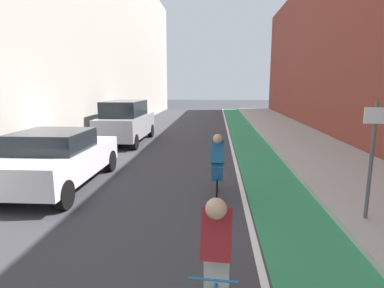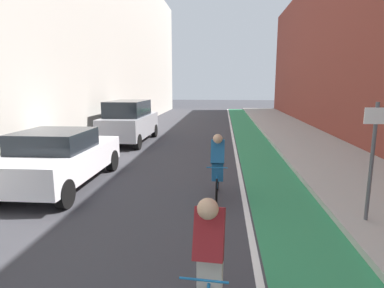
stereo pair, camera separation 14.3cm
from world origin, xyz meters
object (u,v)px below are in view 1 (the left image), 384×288
object	(u,v)px
cyclist_mid	(217,163)
cyclist_lead	(217,260)
parked_sedan_white	(57,158)
street_sign_post	(372,150)
parked_suv_silver	(126,121)

from	to	relation	value
cyclist_mid	cyclist_lead	bearing A→B (deg)	-90.24
cyclist_lead	cyclist_mid	xyz separation A→B (m)	(0.02, 4.27, 0.04)
parked_sedan_white	street_sign_post	distance (m)	7.42
parked_suv_silver	street_sign_post	world-z (taller)	street_sign_post
parked_sedan_white	street_sign_post	xyz separation A→B (m)	(7.14, -1.88, 0.71)
cyclist_lead	street_sign_post	size ratio (longest dim) A/B	0.73
cyclist_mid	street_sign_post	world-z (taller)	street_sign_post
parked_sedan_white	cyclist_mid	size ratio (longest dim) A/B	2.59
cyclist_lead	street_sign_post	bearing A→B (deg)	44.58
parked_sedan_white	parked_suv_silver	world-z (taller)	parked_suv_silver
parked_suv_silver	street_sign_post	xyz separation A→B (m)	(7.14, -8.51, 0.49)
parked_sedan_white	parked_suv_silver	xyz separation A→B (m)	(-0.00, 6.64, 0.23)
parked_sedan_white	cyclist_mid	world-z (taller)	cyclist_mid
cyclist_mid	street_sign_post	bearing A→B (deg)	-25.99
parked_sedan_white	cyclist_lead	size ratio (longest dim) A/B	2.60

